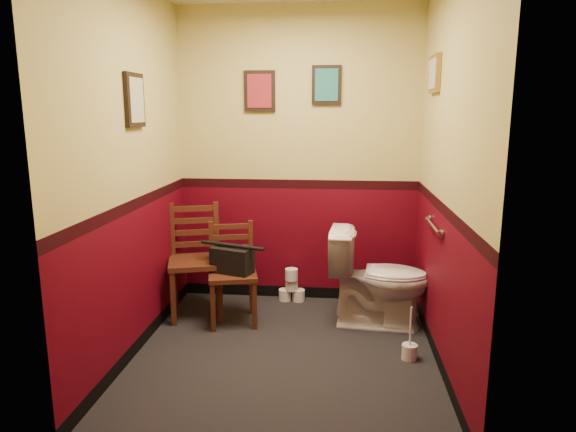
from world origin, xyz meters
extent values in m
cube|color=black|center=(0.00, 0.00, 0.00)|extent=(2.20, 2.40, 0.00)
cube|color=#4B0410|center=(0.00, 1.20, 1.35)|extent=(2.20, 0.00, 2.70)
cube|color=#4B0410|center=(0.00, -1.20, 1.35)|extent=(2.20, 0.00, 2.70)
cube|color=#4B0410|center=(-1.10, 0.00, 1.35)|extent=(0.00, 2.40, 2.70)
cube|color=#4B0410|center=(1.10, 0.00, 1.35)|extent=(0.00, 2.40, 2.70)
cylinder|color=silver|center=(1.07, 0.25, 0.95)|extent=(0.03, 0.50, 0.03)
cylinder|color=silver|center=(1.09, 0.00, 0.95)|extent=(0.02, 0.06, 0.06)
cylinder|color=silver|center=(1.09, 0.50, 0.95)|extent=(0.02, 0.06, 0.06)
cube|color=black|center=(-0.35, 1.18, 1.95)|extent=(0.28, 0.03, 0.36)
cube|color=maroon|center=(-0.35, 1.17, 1.95)|extent=(0.22, 0.01, 0.30)
cube|color=black|center=(0.25, 1.18, 2.00)|extent=(0.26, 0.03, 0.34)
cube|color=#23726B|center=(0.25, 1.17, 2.00)|extent=(0.20, 0.01, 0.28)
cube|color=black|center=(-1.08, 0.10, 1.85)|extent=(0.03, 0.30, 0.38)
cube|color=#AAA986|center=(-1.07, 0.10, 1.85)|extent=(0.01, 0.24, 0.31)
cube|color=olive|center=(1.08, 0.60, 2.05)|extent=(0.03, 0.34, 0.28)
cube|color=#AAA986|center=(1.07, 0.60, 2.05)|extent=(0.01, 0.28, 0.22)
imported|color=white|center=(0.72, 0.62, 0.40)|extent=(0.86, 0.53, 0.81)
cylinder|color=silver|center=(0.91, 0.02, 0.06)|extent=(0.11, 0.11, 0.11)
cylinder|color=silver|center=(0.91, 0.02, 0.24)|extent=(0.01, 0.01, 0.32)
cube|color=#401F13|center=(-0.85, 0.67, 0.49)|extent=(0.56, 0.56, 0.04)
cube|color=#401F13|center=(-0.98, 0.43, 0.24)|extent=(0.05, 0.05, 0.49)
cube|color=#401F13|center=(-1.09, 0.81, 0.24)|extent=(0.05, 0.05, 0.49)
cube|color=#401F13|center=(-0.61, 0.54, 0.24)|extent=(0.05, 0.05, 0.49)
cube|color=#401F13|center=(-0.72, 0.92, 0.24)|extent=(0.05, 0.05, 0.49)
cube|color=#401F13|center=(-1.09, 0.81, 0.73)|extent=(0.05, 0.05, 0.49)
cube|color=#401F13|center=(-0.72, 0.92, 0.73)|extent=(0.05, 0.05, 0.49)
cube|color=#401F13|center=(-0.91, 0.87, 0.60)|extent=(0.36, 0.13, 0.05)
cube|color=#401F13|center=(-0.91, 0.87, 0.70)|extent=(0.36, 0.13, 0.05)
cube|color=#401F13|center=(-0.91, 0.87, 0.81)|extent=(0.36, 0.13, 0.05)
cube|color=#401F13|center=(-0.91, 0.87, 0.92)|extent=(0.36, 0.13, 0.05)
cube|color=#401F13|center=(-0.50, 0.55, 0.42)|extent=(0.48, 0.48, 0.04)
cube|color=#401F13|center=(-0.62, 0.34, 0.21)|extent=(0.05, 0.05, 0.42)
cube|color=#401F13|center=(-0.71, 0.67, 0.21)|extent=(0.05, 0.05, 0.42)
cube|color=#401F13|center=(-0.29, 0.43, 0.21)|extent=(0.05, 0.05, 0.42)
cube|color=#401F13|center=(-0.38, 0.76, 0.21)|extent=(0.05, 0.05, 0.42)
cube|color=#401F13|center=(-0.71, 0.68, 0.64)|extent=(0.04, 0.04, 0.42)
cube|color=#401F13|center=(-0.38, 0.76, 0.64)|extent=(0.04, 0.04, 0.42)
cube|color=#401F13|center=(-0.54, 0.72, 0.52)|extent=(0.32, 0.10, 0.04)
cube|color=#401F13|center=(-0.54, 0.72, 0.61)|extent=(0.32, 0.10, 0.04)
cube|color=#401F13|center=(-0.54, 0.72, 0.71)|extent=(0.32, 0.10, 0.04)
cube|color=#401F13|center=(-0.54, 0.72, 0.80)|extent=(0.32, 0.10, 0.04)
cube|color=black|center=(-0.50, 0.55, 0.55)|extent=(0.38, 0.27, 0.21)
cylinder|color=black|center=(-0.50, 0.55, 0.68)|extent=(0.29, 0.13, 0.03)
cylinder|color=silver|center=(-0.11, 1.11, 0.05)|extent=(0.12, 0.12, 0.11)
cylinder|color=silver|center=(0.01, 1.11, 0.05)|extent=(0.12, 0.12, 0.11)
cylinder|color=silver|center=(-0.05, 1.09, 0.16)|extent=(0.12, 0.12, 0.11)
cylinder|color=silver|center=(-0.05, 1.07, 0.27)|extent=(0.12, 0.12, 0.11)
camera|label=1|loc=(0.38, -3.51, 1.78)|focal=32.00mm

